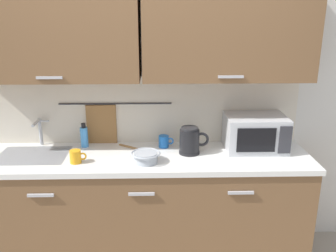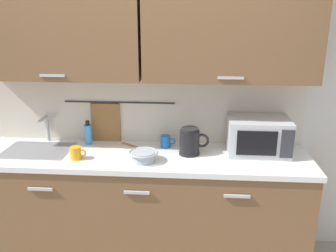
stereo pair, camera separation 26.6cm
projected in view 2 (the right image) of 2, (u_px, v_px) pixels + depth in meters
counter_unit at (142, 206)px, 2.92m from camera, size 2.53×0.64×0.90m
back_wall_assembly at (145, 67)px, 2.81m from camera, size 3.70×0.41×2.50m
sink_faucet at (46, 125)px, 3.01m from camera, size 0.09×0.17×0.22m
microwave at (258, 136)px, 2.78m from camera, size 0.46×0.35×0.27m
electric_kettle at (190, 142)px, 2.76m from camera, size 0.23×0.16×0.21m
dish_soap_bottle at (88, 134)px, 2.98m from camera, size 0.06×0.06×0.20m
mug_near_sink at (76, 153)px, 2.68m from camera, size 0.12×0.08×0.09m
mixing_bowl at (143, 156)px, 2.64m from camera, size 0.21×0.21×0.08m
mug_by_kettle at (166, 141)px, 2.92m from camera, size 0.12×0.08×0.09m
wooden_spoon at (138, 147)px, 2.90m from camera, size 0.24×0.18×0.01m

